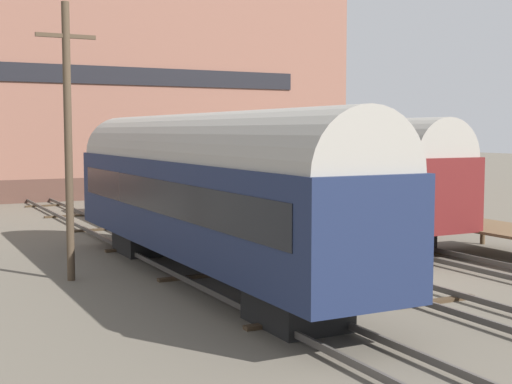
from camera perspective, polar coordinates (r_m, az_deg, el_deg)
name	(u,v)px	position (r m, az deg, el deg)	size (l,w,h in m)	color
ground_plane	(369,282)	(22.28, 9.03, -7.14)	(200.00, 200.00, 0.00)	#60594C
track_left	(239,293)	(20.00, -1.38, -8.06)	(2.60, 60.00, 0.26)	#4C4742
track_middle	(369,278)	(22.25, 9.04, -6.78)	(2.60, 60.00, 0.26)	#4C4742
track_right	(477,265)	(25.10, 17.28, -5.61)	(2.60, 60.00, 0.26)	#4C4742
train_car_brown	(224,170)	(30.99, -2.54, 1.78)	(3.14, 17.60, 5.20)	black
train_car_maroon	(323,169)	(32.27, 5.38, 1.82)	(3.04, 16.65, 5.12)	black
train_car_navy	(202,186)	(21.88, -4.32, 0.47)	(3.03, 17.55, 5.17)	black
person_worker	(345,265)	(19.16, 7.14, -5.84)	(0.32, 0.32, 1.76)	#282833
utility_pole	(68,138)	(22.53, -14.80, 4.20)	(1.80, 0.24, 8.50)	#473828
warehouse_building	(117,91)	(54.45, -11.04, 7.92)	(34.10, 10.11, 15.14)	#4F342A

